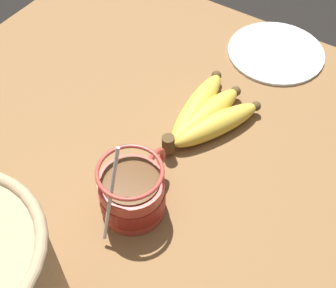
{
  "coord_description": "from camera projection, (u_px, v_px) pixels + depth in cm",
  "views": [
    {
      "loc": [
        -31.9,
        -25.92,
        62.14
      ],
      "look_at": [
        5.73,
        -1.22,
        6.86
      ],
      "focal_mm": 50.0,
      "sensor_mm": 36.0,
      "label": 1
    }
  ],
  "objects": [
    {
      "name": "coffee_mug",
      "position": [
        133.0,
        193.0,
        0.66
      ],
      "size": [
        15.19,
        9.49,
        16.12
      ],
      "color": "#B23D33",
      "rests_on": "table"
    },
    {
      "name": "banana_bunch",
      "position": [
        205.0,
        115.0,
        0.78
      ],
      "size": [
        20.49,
        13.07,
        4.28
      ],
      "color": "#4C381E",
      "rests_on": "table"
    },
    {
      "name": "small_plate",
      "position": [
        276.0,
        52.0,
        0.91
      ],
      "size": [
        18.66,
        18.66,
        0.6
      ],
      "color": "silver",
      "rests_on": "table"
    },
    {
      "name": "table",
      "position": [
        141.0,
        187.0,
        0.73
      ],
      "size": [
        94.82,
        94.82,
        2.68
      ],
      "color": "brown",
      "rests_on": "ground"
    }
  ]
}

